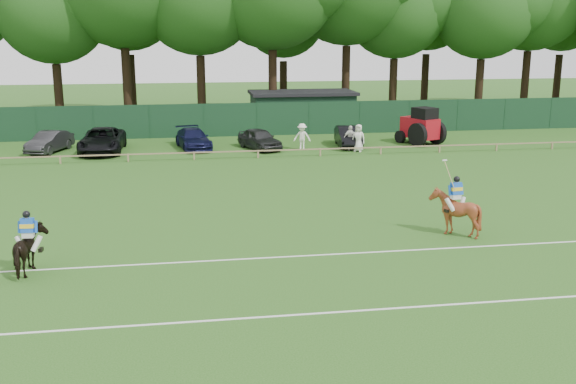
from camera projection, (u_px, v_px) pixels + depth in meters
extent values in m
plane|color=#1E4C14|center=(288.00, 248.00, 25.01)|extent=(160.00, 160.00, 0.00)
imported|color=black|center=(30.00, 250.00, 22.27)|extent=(0.99, 1.92, 1.57)
imported|color=brown|center=(455.00, 212.00, 26.38)|extent=(1.70, 1.86, 1.85)
imported|color=#29292B|center=(49.00, 142.00, 44.29)|extent=(2.74, 4.40, 1.37)
imported|color=black|center=(102.00, 140.00, 44.14)|extent=(2.78, 5.78, 1.59)
imported|color=#121438|center=(193.00, 139.00, 45.58)|extent=(2.66, 4.88, 1.34)
imported|color=#2C2C2F|center=(260.00, 139.00, 45.32)|extent=(3.03, 4.43, 1.40)
imported|color=black|center=(348.00, 137.00, 46.37)|extent=(1.86, 4.31, 1.38)
imported|color=white|center=(302.00, 137.00, 44.99)|extent=(1.28, 0.93, 1.78)
imported|color=white|center=(350.00, 138.00, 44.98)|extent=(1.04, 0.66, 1.64)
imported|color=white|center=(358.00, 138.00, 44.39)|extent=(1.06, 0.95, 1.81)
cube|color=silver|center=(28.00, 235.00, 22.14)|extent=(0.38, 0.29, 0.18)
cube|color=blue|center=(27.00, 225.00, 22.07)|extent=(0.42, 0.34, 0.51)
cube|color=yellow|center=(27.00, 226.00, 22.07)|extent=(0.45, 0.32, 0.18)
sphere|color=black|center=(26.00, 214.00, 21.98)|extent=(0.25, 0.25, 0.25)
cylinder|color=silver|center=(37.00, 244.00, 22.18)|extent=(0.42, 0.32, 0.59)
cylinder|color=silver|center=(20.00, 244.00, 22.14)|extent=(0.42, 0.36, 0.59)
cube|color=silver|center=(456.00, 196.00, 26.23)|extent=(0.39, 0.30, 0.18)
cube|color=blue|center=(456.00, 189.00, 26.16)|extent=(0.44, 0.35, 0.51)
cube|color=yellow|center=(456.00, 189.00, 26.16)|extent=(0.46, 0.34, 0.18)
sphere|color=black|center=(457.00, 179.00, 26.07)|extent=(0.25, 0.25, 0.25)
cylinder|color=silver|center=(462.00, 204.00, 26.33)|extent=(0.42, 0.38, 0.59)
cylinder|color=silver|center=(450.00, 205.00, 26.18)|extent=(0.42, 0.32, 0.59)
cylinder|color=tan|center=(449.00, 175.00, 25.99)|extent=(0.34, 0.54, 1.17)
cube|color=silver|center=(321.00, 313.00, 19.25)|extent=(60.00, 0.10, 0.01)
cube|color=silver|center=(292.00, 256.00, 24.05)|extent=(60.00, 0.10, 0.01)
cube|color=#997F5B|center=(242.00, 151.00, 42.17)|extent=(62.00, 0.08, 0.08)
cube|color=#14351E|center=(231.00, 120.00, 50.62)|extent=(92.00, 0.04, 2.50)
cube|color=#14331E|center=(302.00, 112.00, 54.38)|extent=(8.00, 4.00, 2.80)
cube|color=black|center=(302.00, 93.00, 54.03)|extent=(8.40, 4.40, 0.24)
cube|color=#A50F1A|center=(420.00, 128.00, 47.35)|extent=(2.35, 2.95, 1.41)
cube|color=black|center=(425.00, 115.00, 46.77)|extent=(1.76, 1.82, 0.98)
cylinder|color=black|center=(417.00, 135.00, 46.32)|extent=(0.96, 1.62, 1.63)
cylinder|color=black|center=(437.00, 133.00, 47.30)|extent=(0.96, 1.62, 1.63)
cylinder|color=black|center=(400.00, 137.00, 47.97)|extent=(0.65, 0.92, 0.87)
cylinder|color=black|center=(417.00, 135.00, 48.83)|extent=(0.65, 0.92, 0.87)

